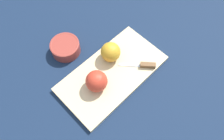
% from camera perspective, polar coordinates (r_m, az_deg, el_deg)
% --- Properties ---
extents(ground_plane, '(4.00, 4.00, 0.00)m').
position_cam_1_polar(ground_plane, '(0.90, 0.00, -1.18)').
color(ground_plane, '#14233D').
extents(cutting_board, '(0.48, 0.31, 0.02)m').
position_cam_1_polar(cutting_board, '(0.89, 0.00, -0.90)').
color(cutting_board, '#D1B789').
rests_on(cutting_board, ground_plane).
extents(apple_half_left, '(0.08, 0.08, 0.08)m').
position_cam_1_polar(apple_half_left, '(0.82, -4.08, -2.92)').
color(apple_half_left, red).
rests_on(apple_half_left, cutting_board).
extents(apple_half_right, '(0.08, 0.08, 0.08)m').
position_cam_1_polar(apple_half_right, '(0.88, -0.38, 4.70)').
color(apple_half_right, gold).
rests_on(apple_half_right, cutting_board).
extents(knife, '(0.09, 0.14, 0.02)m').
position_cam_1_polar(knife, '(0.90, 8.80, 1.26)').
color(knife, silver).
rests_on(knife, cutting_board).
extents(bowl, '(0.12, 0.12, 0.05)m').
position_cam_1_polar(bowl, '(0.95, -12.10, 5.88)').
color(bowl, '#99382D').
rests_on(bowl, ground_plane).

